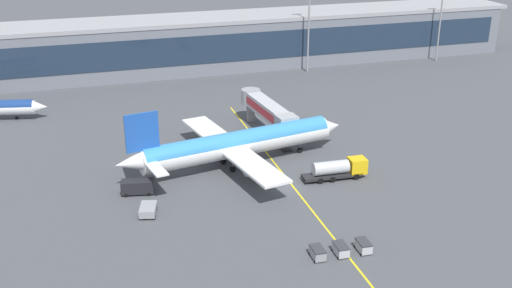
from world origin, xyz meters
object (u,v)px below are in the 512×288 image
Objects in this scene: pushback_tug at (148,210)px; baggage_cart_2 at (363,246)px; baggage_cart_0 at (318,253)px; main_airliner at (237,144)px; fuel_tanker at (339,169)px; baggage_cart_1 at (341,249)px; crew_van at (137,186)px.

baggage_cart_2 reaches higher than pushback_tug.
baggage_cart_0 is 6.40m from baggage_cart_2.
main_airliner is at bearing 93.19° from baggage_cart_0.
fuel_tanker is (14.53, -9.97, -2.38)m from main_airliner.
fuel_tanker reaches higher than baggage_cart_1.
main_airliner is at bearing 36.94° from pushback_tug.
pushback_tug is at bearing 143.89° from baggage_cart_2.
baggage_cart_0 is at bearing 177.50° from baggage_cart_1.
fuel_tanker is 23.56m from baggage_cart_1.
main_airliner is 17.78m from fuel_tanker.
baggage_cart_2 is (25.46, -18.57, -0.07)m from pushback_tug.
baggage_cart_0 is (19.07, -18.29, -0.07)m from pushback_tug.
main_airliner is 7.95× the size of crew_van.
main_airliner is 15.56× the size of baggage_cart_2.
baggage_cart_0 is 1.00× the size of baggage_cart_1.
fuel_tanker is 2.05× the size of crew_van.
fuel_tanker is 4.02× the size of baggage_cart_2.
baggage_cart_1 is at bearing -2.50° from baggage_cart_0.
fuel_tanker reaches higher than pushback_tug.
main_airliner is 31.55m from baggage_cart_0.
baggage_cart_0 is at bearing -86.81° from main_airliner.
baggage_cart_0 is at bearing -120.92° from fuel_tanker.
main_airliner reaches higher than baggage_cart_1.
pushback_tug is 1.57× the size of baggage_cart_1.
baggage_cart_1 reaches higher than pushback_tug.
pushback_tug is 1.57× the size of baggage_cart_0.
main_airliner reaches higher than fuel_tanker.
baggage_cart_1 is at bearing -114.05° from fuel_tanker.
main_airliner reaches higher than crew_van.
main_airliner is 9.92× the size of pushback_tug.
pushback_tug is 31.52m from baggage_cart_2.
fuel_tanker is at bearing 5.48° from pushback_tug.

